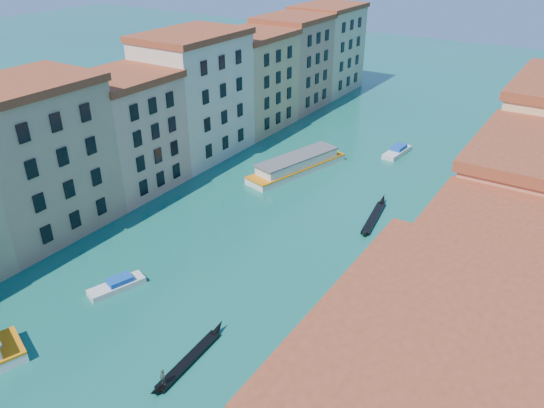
{
  "coord_description": "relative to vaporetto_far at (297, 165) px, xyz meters",
  "views": [
    {
      "loc": [
        32.83,
        3.79,
        36.24
      ],
      "look_at": [
        3.14,
        49.91,
        7.25
      ],
      "focal_mm": 35.0,
      "sensor_mm": 36.0,
      "label": 1
    }
  ],
  "objects": [
    {
      "name": "motorboat_mid",
      "position": [
        -0.82,
        -38.44,
        -0.76
      ],
      "size": [
        3.88,
        6.58,
        1.3
      ],
      "rotation": [
        0.0,
        0.0,
        -0.33
      ],
      "color": "silver",
      "rests_on": "ground"
    },
    {
      "name": "quay",
      "position": [
        29.02,
        -8.37,
        -0.77
      ],
      "size": [
        4.0,
        140.0,
        1.0
      ],
      "primitive_type": "cube",
      "color": "#A89F87",
      "rests_on": "ground"
    },
    {
      "name": "vaporetto_far",
      "position": [
        0.0,
        0.0,
        0.0
      ],
      "size": [
        9.08,
        19.43,
        2.82
      ],
      "rotation": [
        0.0,
        0.0,
        -0.26
      ],
      "color": "silver",
      "rests_on": "ground"
    },
    {
      "name": "gondola_fore",
      "position": [
        13.33,
        -42.73,
        -0.89
      ],
      "size": [
        1.41,
        11.19,
        2.23
      ],
      "rotation": [
        0.0,
        0.0,
        0.04
      ],
      "color": "black",
      "rests_on": "ground"
    },
    {
      "name": "motorboat_far",
      "position": [
        11.18,
        16.15,
        -0.69
      ],
      "size": [
        2.94,
        7.4,
        1.5
      ],
      "rotation": [
        0.0,
        0.0,
        -0.09
      ],
      "color": "silver",
      "rests_on": "ground"
    },
    {
      "name": "gondola_far",
      "position": [
        17.02,
        -7.85,
        -0.91
      ],
      "size": [
        2.83,
        12.39,
        1.76
      ],
      "rotation": [
        0.0,
        0.0,
        0.15
      ],
      "color": "black",
      "rests_on": "ground"
    },
    {
      "name": "left_bank_palazzos",
      "position": [
        -18.98,
        -8.7,
        8.44
      ],
      "size": [
        12.8,
        128.4,
        21.0
      ],
      "color": "tan",
      "rests_on": "ground"
    }
  ]
}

